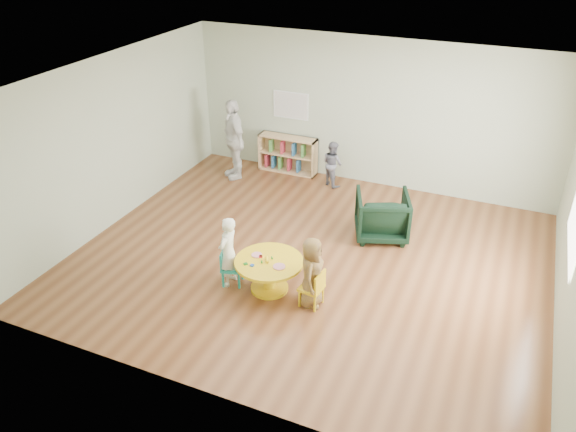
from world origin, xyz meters
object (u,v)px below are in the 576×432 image
object	(u,v)px
armchair	(382,215)
child_left	(228,252)
kid_chair_right	(314,288)
kid_chair_left	(230,266)
adult_caretaker	(233,139)
bookshelf	(288,154)
activity_table	(269,270)
child_right	(312,272)
toddler	(333,164)

from	to	relation	value
armchair	child_left	bearing A→B (deg)	32.11
kid_chair_right	kid_chair_left	bearing A→B (deg)	96.34
kid_chair_right	armchair	size ratio (longest dim) A/B	0.65
adult_caretaker	bookshelf	bearing A→B (deg)	80.64
activity_table	kid_chair_left	distance (m)	0.59
bookshelf	child_left	size ratio (longest dim) A/B	1.12
bookshelf	armchair	world-z (taller)	armchair
armchair	child_right	size ratio (longest dim) A/B	0.82
kid_chair_right	child_left	xyz separation A→B (m)	(-1.30, 0.00, 0.24)
child_left	kid_chair_right	bearing A→B (deg)	91.61
activity_table	kid_chair_right	xyz separation A→B (m)	(0.71, -0.09, -0.04)
kid_chair_left	child_right	xyz separation A→B (m)	(1.25, 0.02, 0.22)
kid_chair_left	child_right	size ratio (longest dim) A/B	0.53
bookshelf	child_right	distance (m)	4.39
kid_chair_left	toddler	size ratio (longest dim) A/B	0.61
child_left	adult_caretaker	world-z (taller)	adult_caretaker
child_left	child_right	bearing A→B (deg)	92.74
child_left	adult_caretaker	distance (m)	3.64
kid_chair_right	bookshelf	world-z (taller)	bookshelf
activity_table	child_left	distance (m)	0.63
kid_chair_left	child_left	world-z (taller)	child_left
kid_chair_left	armchair	distance (m)	2.71
kid_chair_right	toddler	world-z (taller)	toddler
activity_table	adult_caretaker	size ratio (longest dim) A/B	0.61
child_left	adult_caretaker	size ratio (longest dim) A/B	0.67
bookshelf	adult_caretaker	distance (m)	1.17
toddler	kid_chair_right	bearing A→B (deg)	137.55
kid_chair_left	adult_caretaker	world-z (taller)	adult_caretaker
kid_chair_right	child_left	bearing A→B (deg)	96.61
child_left	kid_chair_left	bearing A→B (deg)	135.93
activity_table	toddler	distance (m)	3.58
child_right	child_left	bearing A→B (deg)	81.21
activity_table	bookshelf	distance (m)	4.06
activity_table	kid_chair_right	size ratio (longest dim) A/B	1.76
activity_table	adult_caretaker	distance (m)	3.89
kid_chair_left	kid_chair_right	distance (m)	1.30
activity_table	kid_chair_left	size ratio (longest dim) A/B	1.78
child_right	adult_caretaker	world-z (taller)	adult_caretaker
activity_table	child_left	world-z (taller)	child_left
activity_table	child_right	size ratio (longest dim) A/B	0.94
adult_caretaker	kid_chair_left	bearing A→B (deg)	-20.26
kid_chair_left	child_left	distance (m)	0.24
kid_chair_right	child_right	xyz separation A→B (m)	(-0.05, 0.02, 0.22)
activity_table	toddler	world-z (taller)	toddler
armchair	adult_caretaker	distance (m)	3.50
child_left	adult_caretaker	bearing A→B (deg)	-151.53
adult_caretaker	child_right	bearing A→B (deg)	-5.27
kid_chair_right	child_left	size ratio (longest dim) A/B	0.51
child_left	child_right	distance (m)	1.25
bookshelf	adult_caretaker	world-z (taller)	adult_caretaker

